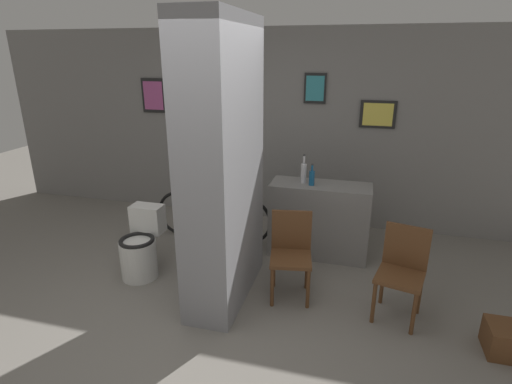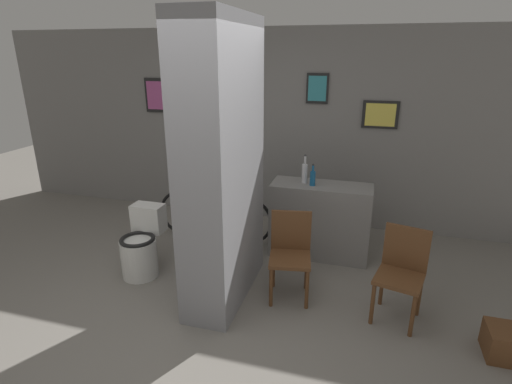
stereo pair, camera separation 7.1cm
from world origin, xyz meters
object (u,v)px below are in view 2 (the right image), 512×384
object	(u,v)px
chair_near_pillar	(290,251)
bicycle	(215,216)
chair_by_doorway	(401,270)
toilet	(141,247)
bottle_tall	(305,172)

from	to	relation	value
chair_near_pillar	bicycle	size ratio (longest dim) A/B	0.55
chair_by_doorway	chair_near_pillar	bearing A→B (deg)	-170.36
toilet	chair_by_doorway	world-z (taller)	chair_by_doorway
toilet	bottle_tall	world-z (taller)	bottle_tall
bottle_tall	chair_by_doorway	bearing A→B (deg)	-43.46
chair_near_pillar	chair_by_doorway	xyz separation A→B (m)	(1.02, -0.08, 0.00)
chair_near_pillar	bicycle	distance (m)	1.51
bicycle	bottle_tall	bearing A→B (deg)	-1.32
toilet	bicycle	bearing A→B (deg)	66.01
bottle_tall	chair_near_pillar	bearing A→B (deg)	-87.71
chair_near_pillar	chair_by_doorway	size ratio (longest dim) A/B	1.00
chair_near_pillar	bottle_tall	xyz separation A→B (m)	(-0.04, 0.92, 0.53)
toilet	chair_by_doorway	distance (m)	2.63
bottle_tall	bicycle	bearing A→B (deg)	178.68
bicycle	toilet	bearing A→B (deg)	-113.99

